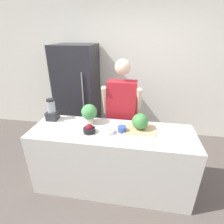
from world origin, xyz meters
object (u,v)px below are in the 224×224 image
object	(u,v)px
bowl_cherries	(89,129)
potted_plant	(89,113)
blender	(52,111)
watermelon	(140,121)
refrigerator	(78,94)
person	(121,114)
bowl_cream	(108,131)
bowl_small_blue	(122,129)

from	to	relation	value
bowl_cherries	potted_plant	world-z (taller)	potted_plant
blender	watermelon	bearing A→B (deg)	-4.07
watermelon	bowl_cherries	bearing A→B (deg)	-164.36
refrigerator	person	world-z (taller)	refrigerator
bowl_cream	potted_plant	distance (m)	0.39
bowl_cream	bowl_small_blue	xyz separation A→B (m)	(0.17, 0.05, 0.01)
bowl_cream	blender	size ratio (longest dim) A/B	0.51
refrigerator	bowl_small_blue	xyz separation A→B (m)	(1.01, -1.25, 0.02)
bowl_small_blue	potted_plant	bearing A→B (deg)	160.67
watermelon	potted_plant	world-z (taller)	potted_plant
potted_plant	person	bearing A→B (deg)	44.47
bowl_cream	potted_plant	xyz separation A→B (m)	(-0.30, 0.22, 0.12)
bowl_small_blue	watermelon	bearing A→B (deg)	22.52
bowl_small_blue	bowl_cherries	bearing A→B (deg)	-168.28
refrigerator	person	distance (m)	1.17
bowl_cream	bowl_small_blue	distance (m)	0.18
refrigerator	bowl_cherries	distance (m)	1.47
watermelon	bowl_small_blue	distance (m)	0.25
watermelon	blender	xyz separation A→B (m)	(-1.23, 0.09, 0.01)
watermelon	potted_plant	size ratio (longest dim) A/B	0.76
bowl_cream	bowl_cherries	bearing A→B (deg)	-173.01
watermelon	bowl_cherries	xyz separation A→B (m)	(-0.62, -0.17, -0.07)
person	bowl_cream	size ratio (longest dim) A/B	11.00
refrigerator	bowl_small_blue	distance (m)	1.61
watermelon	bowl_cream	bearing A→B (deg)	-159.46
potted_plant	refrigerator	bearing A→B (deg)	116.56
person	watermelon	xyz separation A→B (m)	(0.28, -0.46, 0.14)
person	bowl_cherries	world-z (taller)	person
watermelon	bowl_cream	world-z (taller)	watermelon
person	bowl_cherries	distance (m)	0.72
person	refrigerator	bearing A→B (deg)	143.31
bowl_small_blue	potted_plant	world-z (taller)	potted_plant
refrigerator	potted_plant	distance (m)	1.23
potted_plant	watermelon	bearing A→B (deg)	-6.16
person	bowl_cream	distance (m)	0.62
watermelon	bowl_cream	xyz separation A→B (m)	(-0.38, -0.14, -0.09)
refrigerator	blender	world-z (taller)	refrigerator
bowl_cherries	blender	size ratio (longest dim) A/B	0.49
bowl_small_blue	blender	size ratio (longest dim) A/B	0.35
refrigerator	bowl_cherries	xyz separation A→B (m)	(0.61, -1.34, 0.02)
bowl_small_blue	refrigerator	bearing A→B (deg)	128.85
refrigerator	person	size ratio (longest dim) A/B	1.08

